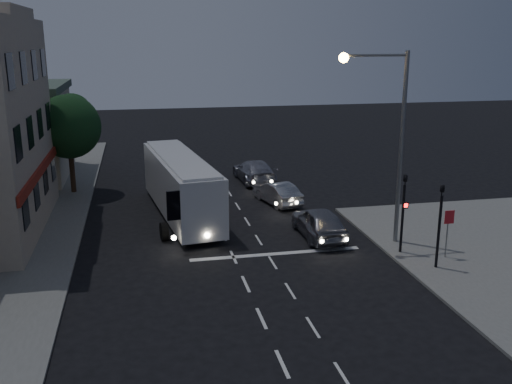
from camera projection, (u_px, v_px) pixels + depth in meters
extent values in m
plane|color=black|center=(241.00, 274.00, 24.07)|extent=(120.00, 120.00, 0.00)
cube|color=silver|center=(282.00, 364.00, 17.45)|extent=(0.12, 1.60, 0.01)
cube|color=silver|center=(261.00, 318.00, 20.28)|extent=(0.12, 1.60, 0.01)
cube|color=silver|center=(246.00, 284.00, 23.12)|extent=(0.12, 1.60, 0.01)
cube|color=silver|center=(233.00, 257.00, 25.95)|extent=(0.12, 1.60, 0.01)
cube|color=silver|center=(224.00, 236.00, 28.79)|extent=(0.12, 1.60, 0.01)
cube|color=silver|center=(216.00, 218.00, 31.62)|extent=(0.12, 1.60, 0.01)
cube|color=silver|center=(209.00, 203.00, 34.46)|extent=(0.12, 1.60, 0.01)
cube|color=silver|center=(203.00, 190.00, 37.29)|extent=(0.12, 1.60, 0.01)
cube|color=silver|center=(198.00, 180.00, 40.13)|extent=(0.12, 1.60, 0.01)
cube|color=silver|center=(343.00, 376.00, 16.82)|extent=(0.10, 1.50, 0.01)
cube|color=silver|center=(313.00, 327.00, 19.65)|extent=(0.10, 1.50, 0.01)
cube|color=silver|center=(290.00, 291.00, 22.49)|extent=(0.10, 1.50, 0.01)
cube|color=silver|center=(273.00, 263.00, 25.32)|extent=(0.10, 1.50, 0.01)
cube|color=silver|center=(259.00, 240.00, 28.16)|extent=(0.10, 1.50, 0.01)
cube|color=silver|center=(247.00, 221.00, 30.99)|extent=(0.10, 1.50, 0.01)
cube|color=silver|center=(238.00, 206.00, 33.83)|extent=(0.10, 1.50, 0.01)
cube|color=silver|center=(230.00, 193.00, 36.66)|extent=(0.10, 1.50, 0.01)
cube|color=silver|center=(223.00, 182.00, 39.50)|extent=(0.10, 1.50, 0.01)
cube|color=silver|center=(217.00, 172.00, 42.33)|extent=(0.10, 1.50, 0.01)
cube|color=silver|center=(276.00, 254.00, 26.35)|extent=(8.00, 0.35, 0.01)
cube|color=silver|center=(181.00, 185.00, 31.53)|extent=(3.71, 11.26, 2.95)
cube|color=silver|center=(180.00, 158.00, 31.14)|extent=(3.30, 10.85, 0.17)
cube|color=black|center=(190.00, 204.00, 26.23)|extent=(2.12, 0.38, 1.38)
cube|color=black|center=(200.00, 171.00, 32.04)|extent=(1.22, 9.14, 0.83)
cube|color=black|center=(159.00, 173.00, 31.59)|extent=(1.22, 9.14, 0.83)
cube|color=red|center=(200.00, 187.00, 32.74)|extent=(0.68, 5.03, 1.29)
cube|color=red|center=(159.00, 189.00, 32.28)|extent=(0.68, 5.03, 1.29)
cylinder|color=black|center=(164.00, 231.00, 28.00)|extent=(0.44, 0.96, 0.92)
cylinder|color=black|center=(211.00, 228.00, 28.45)|extent=(0.44, 0.96, 0.92)
cylinder|color=black|center=(159.00, 198.00, 33.83)|extent=(0.44, 0.96, 0.92)
cylinder|color=black|center=(198.00, 196.00, 34.29)|extent=(0.44, 0.96, 0.92)
cylinder|color=black|center=(158.00, 191.00, 35.31)|extent=(0.44, 0.96, 0.92)
cylinder|color=black|center=(195.00, 189.00, 35.77)|extent=(0.44, 0.96, 0.92)
cylinder|color=#FFF2CC|center=(174.00, 238.00, 26.43)|extent=(0.24, 0.08, 0.24)
cylinder|color=#FFF2CC|center=(207.00, 236.00, 26.73)|extent=(0.24, 0.08, 0.24)
imported|color=gray|center=(319.00, 222.00, 28.37)|extent=(1.91, 4.59, 1.55)
imported|color=#B7B7B7|center=(277.00, 193.00, 34.18)|extent=(2.33, 4.27, 1.33)
imported|color=#9595A0|center=(254.00, 171.00, 39.39)|extent=(2.45, 5.37, 1.52)
cylinder|color=black|center=(402.00, 219.00, 25.87)|extent=(0.12, 0.12, 3.20)
imported|color=black|center=(405.00, 175.00, 25.33)|extent=(0.15, 0.18, 0.90)
cube|color=black|center=(405.00, 205.00, 25.51)|extent=(0.25, 0.12, 0.30)
cube|color=#FF0C0C|center=(406.00, 205.00, 25.45)|extent=(0.16, 0.02, 0.18)
cylinder|color=black|center=(439.00, 232.00, 24.11)|extent=(0.12, 0.12, 3.20)
imported|color=black|center=(443.00, 185.00, 23.58)|extent=(0.18, 0.15, 0.90)
cylinder|color=slate|center=(447.00, 236.00, 25.41)|extent=(0.06, 0.06, 2.00)
cube|color=red|center=(449.00, 217.00, 25.11)|extent=(0.45, 0.03, 0.60)
cylinder|color=slate|center=(401.00, 150.00, 26.51)|extent=(0.20, 0.20, 9.00)
cylinder|color=slate|center=(376.00, 55.00, 25.09)|extent=(3.00, 0.12, 0.12)
sphere|color=#FFBF59|center=(344.00, 58.00, 24.82)|extent=(0.44, 0.44, 0.44)
cube|color=tan|center=(13.00, 22.00, 27.05)|extent=(1.00, 12.00, 0.50)
cube|color=tan|center=(12.00, 11.00, 26.92)|extent=(1.00, 6.00, 0.50)
cube|color=maroon|center=(40.00, 171.00, 29.05)|extent=(0.15, 12.00, 0.50)
cube|color=black|center=(26.00, 211.00, 25.00)|extent=(0.06, 1.30, 1.50)
cube|color=black|center=(37.00, 193.00, 27.84)|extent=(0.06, 1.30, 1.50)
cube|color=black|center=(46.00, 179.00, 30.67)|extent=(0.06, 1.30, 1.50)
cube|color=black|center=(53.00, 167.00, 33.51)|extent=(0.06, 1.30, 1.50)
cube|color=black|center=(18.00, 143.00, 24.22)|extent=(0.06, 1.30, 1.50)
cube|color=black|center=(30.00, 132.00, 27.05)|extent=(0.06, 1.30, 1.50)
cube|color=black|center=(40.00, 123.00, 29.89)|extent=(0.06, 1.30, 1.50)
cube|color=black|center=(48.00, 116.00, 32.72)|extent=(0.06, 1.30, 1.50)
cube|color=black|center=(10.00, 71.00, 23.43)|extent=(0.06, 1.30, 1.50)
cube|color=black|center=(23.00, 68.00, 26.27)|extent=(0.06, 1.30, 1.50)
cube|color=black|center=(34.00, 65.00, 29.11)|extent=(0.06, 1.30, 1.50)
cube|color=black|center=(43.00, 63.00, 31.94)|extent=(0.06, 1.30, 1.50)
cylinder|color=black|center=(72.00, 170.00, 36.23)|extent=(0.32, 0.32, 2.80)
sphere|color=#13461A|center=(68.00, 127.00, 35.50)|extent=(4.00, 4.00, 4.00)
sphere|color=#1B311A|center=(72.00, 114.00, 35.92)|extent=(2.60, 2.60, 2.60)
sphere|color=#13461A|center=(62.00, 122.00, 34.77)|extent=(2.40, 2.40, 2.40)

